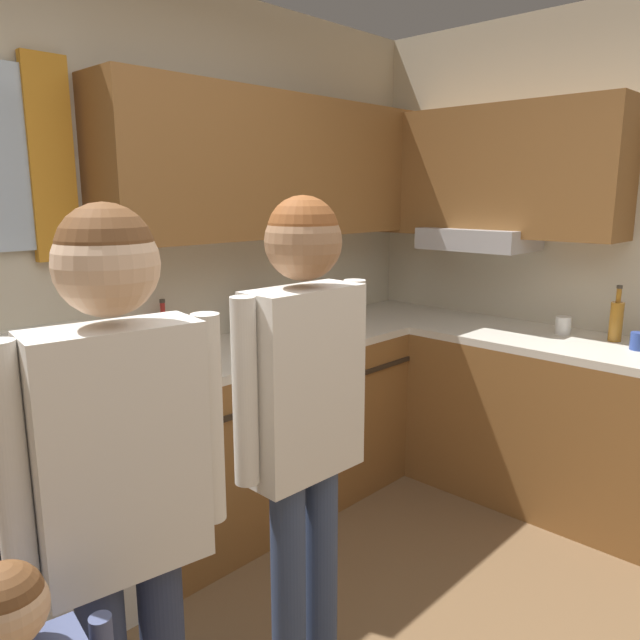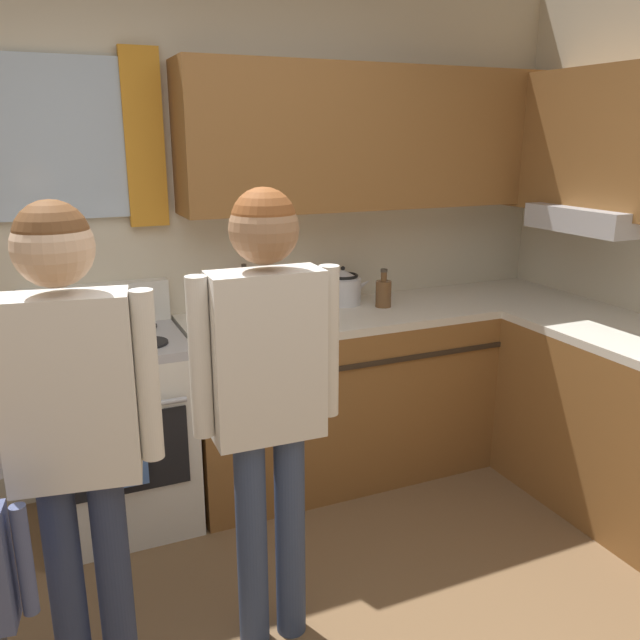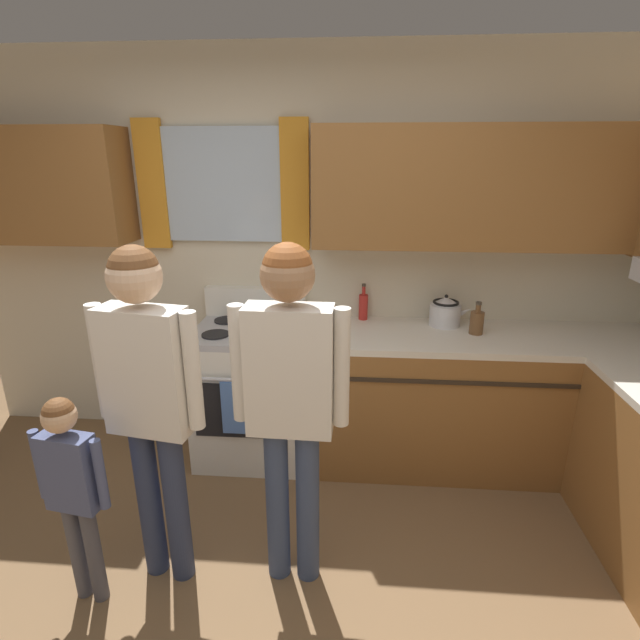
% 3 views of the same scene
% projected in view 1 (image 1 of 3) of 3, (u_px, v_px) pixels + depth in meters
% --- Properties ---
extents(back_wall_unit, '(4.60, 0.42, 2.60)m').
position_uv_depth(back_wall_unit, '(69.00, 230.00, 2.53)').
color(back_wall_unit, beige).
rests_on(back_wall_unit, ground).
extents(kitchen_counter_run, '(2.21, 2.04, 0.90)m').
position_uv_depth(kitchen_counter_run, '(401.00, 415.00, 3.31)').
color(kitchen_counter_run, brown).
rests_on(kitchen_counter_run, ground).
extents(stove_oven, '(0.68, 0.67, 1.10)m').
position_uv_depth(stove_oven, '(38.00, 506.00, 2.32)').
color(stove_oven, silver).
rests_on(stove_oven, ground).
extents(bottle_squat_brown, '(0.08, 0.08, 0.21)m').
position_uv_depth(bottle_squat_brown, '(301.00, 319.00, 3.24)').
color(bottle_squat_brown, brown).
rests_on(bottle_squat_brown, kitchen_counter_run).
extents(bottle_oil_amber, '(0.06, 0.06, 0.29)m').
position_uv_depth(bottle_oil_amber, '(616.00, 320.00, 3.06)').
color(bottle_oil_amber, '#B27223').
rests_on(bottle_oil_amber, kitchen_counter_run).
extents(bottle_sauce_red, '(0.06, 0.06, 0.25)m').
position_uv_depth(bottle_sauce_red, '(164.00, 331.00, 2.90)').
color(bottle_sauce_red, red).
rests_on(bottle_sauce_red, kitchen_counter_run).
extents(mug_cobalt_blue, '(0.11, 0.07, 0.08)m').
position_uv_depth(mug_cobalt_blue, '(638.00, 341.00, 2.91)').
color(mug_cobalt_blue, '#2D479E').
rests_on(mug_cobalt_blue, kitchen_counter_run).
extents(mug_ceramic_white, '(0.13, 0.08, 0.09)m').
position_uv_depth(mug_ceramic_white, '(563.00, 325.00, 3.23)').
color(mug_ceramic_white, white).
rests_on(mug_ceramic_white, kitchen_counter_run).
extents(stovetop_kettle, '(0.27, 0.20, 0.21)m').
position_uv_depth(stovetop_kettle, '(259.00, 317.00, 3.22)').
color(stovetop_kettle, silver).
rests_on(stovetop_kettle, kitchen_counter_run).
extents(adult_holding_child, '(0.50, 0.22, 1.62)m').
position_uv_depth(adult_holding_child, '(122.00, 476.00, 1.35)').
color(adult_holding_child, '#2D3856').
rests_on(adult_holding_child, ground).
extents(adult_in_plaid, '(0.51, 0.22, 1.63)m').
position_uv_depth(adult_in_plaid, '(304.00, 402.00, 1.80)').
color(adult_in_plaid, '#38476B').
rests_on(adult_in_plaid, ground).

